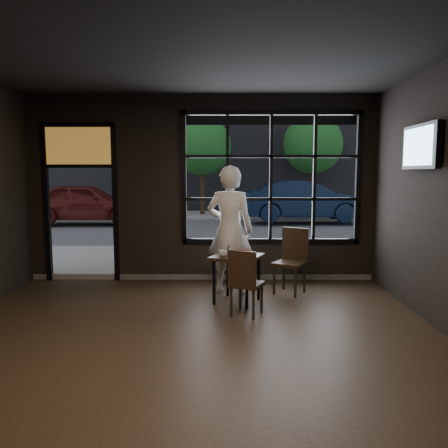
{
  "coord_description": "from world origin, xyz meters",
  "views": [
    {
      "loc": [
        0.44,
        -4.06,
        1.89
      ],
      "look_at": [
        0.4,
        2.2,
        1.15
      ],
      "focal_mm": 35.0,
      "sensor_mm": 36.0,
      "label": 1
    }
  ],
  "objects_px": {
    "cafe_table": "(237,279)",
    "navy_car": "(304,201)",
    "chair_near": "(247,282)",
    "man": "(230,230)"
  },
  "relations": [
    {
      "from": "man",
      "to": "cafe_table",
      "type": "bearing_deg",
      "value": 112.69
    },
    {
      "from": "cafe_table",
      "to": "navy_car",
      "type": "relative_size",
      "value": 0.15
    },
    {
      "from": "man",
      "to": "navy_car",
      "type": "height_order",
      "value": "man"
    },
    {
      "from": "chair_near",
      "to": "navy_car",
      "type": "relative_size",
      "value": 0.2
    },
    {
      "from": "man",
      "to": "navy_car",
      "type": "xyz_separation_m",
      "value": [
        2.83,
        9.44,
        -0.15
      ]
    },
    {
      "from": "man",
      "to": "chair_near",
      "type": "bearing_deg",
      "value": 113.13
    },
    {
      "from": "cafe_table",
      "to": "navy_car",
      "type": "xyz_separation_m",
      "value": [
        2.73,
        9.96,
        0.5
      ]
    },
    {
      "from": "chair_near",
      "to": "navy_car",
      "type": "xyz_separation_m",
      "value": [
        2.61,
        10.53,
        0.4
      ]
    },
    {
      "from": "cafe_table",
      "to": "chair_near",
      "type": "height_order",
      "value": "chair_near"
    },
    {
      "from": "chair_near",
      "to": "man",
      "type": "relative_size",
      "value": 0.45
    }
  ]
}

